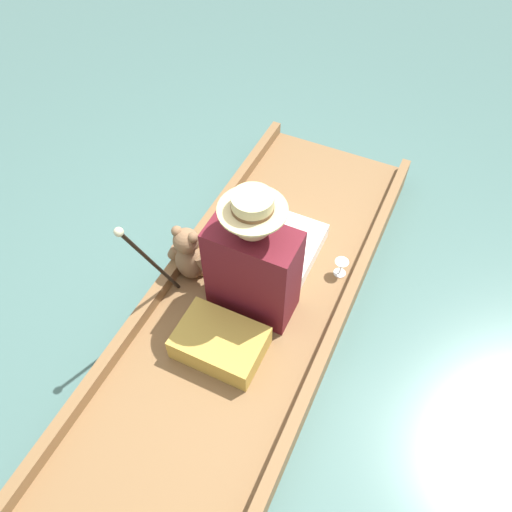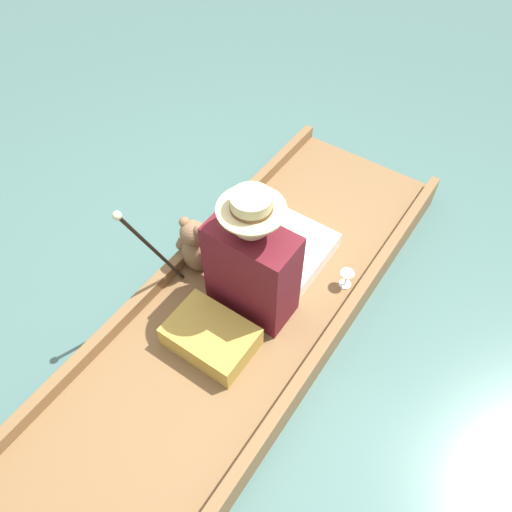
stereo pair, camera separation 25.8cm
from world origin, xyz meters
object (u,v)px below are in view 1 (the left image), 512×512
at_px(wine_glass, 341,265).
at_px(walking_cane, 147,258).
at_px(teddy_bear, 189,255).
at_px(seated_person, 260,260).

distance_m(wine_glass, walking_cane, 1.14).
bearing_deg(teddy_bear, walking_cane, -95.22).
relative_size(seated_person, wine_glass, 7.57).
xyz_separation_m(seated_person, teddy_bear, (-0.42, -0.06, -0.11)).
bearing_deg(seated_person, teddy_bear, -162.68).
height_order(wine_glass, walking_cane, walking_cane).
xyz_separation_m(seated_person, wine_glass, (0.38, 0.33, -0.22)).
height_order(seated_person, wine_glass, seated_person).
height_order(teddy_bear, walking_cane, walking_cane).
distance_m(seated_person, wine_glass, 0.54).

